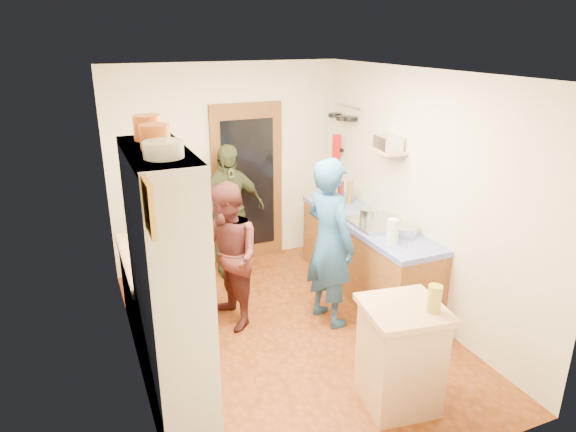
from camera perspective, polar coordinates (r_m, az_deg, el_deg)
floor at (r=5.45m, az=0.12°, el=-12.91°), size 3.00×4.00×0.02m
ceiling at (r=4.60m, az=0.14°, el=15.77°), size 3.00×4.00×0.02m
wall_back at (r=6.68m, az=-6.72°, el=5.50°), size 3.00×0.02×2.60m
wall_front at (r=3.28m, az=14.38°, el=-10.66°), size 3.00×0.02×2.60m
wall_left at (r=4.53m, az=-17.73°, el=-2.33°), size 0.02×4.00×2.60m
wall_right at (r=5.61m, az=14.47°, el=2.22°), size 0.02×4.00×2.60m
door_frame at (r=6.78m, az=-4.52°, el=3.60°), size 0.95×0.06×2.10m
door_glass at (r=6.75m, az=-4.42°, el=3.52°), size 0.70×0.02×1.70m
hutch_body at (r=3.90m, az=-13.02°, el=-8.73°), size 0.40×1.20×2.20m
hutch_top_shelf at (r=3.53m, az=-14.37°, el=6.90°), size 0.40×1.14×0.04m
plate_stack at (r=3.26m, az=-13.69°, el=7.21°), size 0.25×0.25×0.10m
orange_pot_a at (r=3.53m, az=-14.56°, el=8.55°), size 0.20×0.20×0.16m
orange_pot_b at (r=3.83m, az=-15.34°, el=9.45°), size 0.20×0.20×0.18m
left_counter_base at (r=5.33m, az=-13.96°, el=-8.93°), size 0.60×1.40×0.85m
left_counter_top at (r=5.13m, az=-14.37°, el=-4.51°), size 0.64×1.44×0.05m
toaster at (r=4.63m, az=-12.80°, el=-5.62°), size 0.25×0.19×0.17m
kettle at (r=4.87m, az=-14.62°, el=-4.32°), size 0.21×0.21×0.19m
orange_bowl at (r=5.26m, az=-13.86°, el=-3.00°), size 0.22×0.22×0.10m
chopping_board at (r=5.60m, az=-15.09°, el=-2.07°), size 0.33×0.26×0.02m
right_counter_base at (r=6.13m, az=8.64°, el=-4.65°), size 0.60×2.20×0.84m
right_counter_top at (r=5.96m, az=8.86°, el=-0.71°), size 0.62×2.22×0.06m
hob at (r=5.81m, az=9.78°, el=-0.80°), size 0.55×0.58×0.04m
pot_on_hob at (r=5.82m, az=8.95°, el=0.19°), size 0.20×0.20×0.13m
bottle_a at (r=6.31m, az=4.95°, el=2.50°), size 0.09×0.09×0.33m
bottle_b at (r=6.40m, az=5.86°, el=2.56°), size 0.09×0.09×0.30m
bottle_c at (r=6.47m, az=6.87°, el=2.62°), size 0.07×0.07×0.28m
paper_towel at (r=5.28m, az=11.55°, el=-1.73°), size 0.15×0.15×0.26m
mixing_bowl at (r=5.56m, az=12.77°, el=-1.60°), size 0.28×0.28×0.10m
island_base at (r=4.42m, az=12.33°, el=-15.21°), size 0.63×0.63×0.86m
island_top at (r=4.18m, az=12.79°, el=-10.07°), size 0.70×0.70×0.05m
cutting_board at (r=4.19m, az=11.87°, el=-9.74°), size 0.39×0.33×0.02m
oil_jar at (r=4.11m, az=15.96°, el=-8.81°), size 0.12×0.12×0.22m
pan_rail at (r=6.66m, az=6.65°, el=12.04°), size 0.02×0.65×0.02m
pan_hang_a at (r=6.50m, az=6.90°, el=10.68°), size 0.18×0.18×0.05m
pan_hang_b at (r=6.68m, az=6.03°, el=10.77°), size 0.16×0.16×0.05m
pan_hang_c at (r=6.85m, az=5.21°, el=11.11°), size 0.17×0.17×0.05m
wall_shelf at (r=5.78m, az=11.00°, el=7.10°), size 0.26×0.42×0.03m
radio at (r=5.76m, az=11.06°, el=7.98°), size 0.25×0.32×0.15m
ext_bracket at (r=6.92m, az=5.81°, el=7.31°), size 0.06×0.10×0.04m
fire_extinguisher at (r=6.88m, az=5.38°, el=7.68°), size 0.11×0.11×0.32m
picture_frame at (r=2.82m, az=-15.21°, el=0.91°), size 0.03×0.25×0.30m
person_hob at (r=5.28m, az=5.11°, el=-2.99°), size 0.56×0.73×1.79m
person_left at (r=5.31m, az=-6.61°, el=-4.37°), size 0.70×0.83×1.54m
person_back at (r=6.42m, az=-6.59°, el=0.61°), size 1.02×0.51×1.68m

